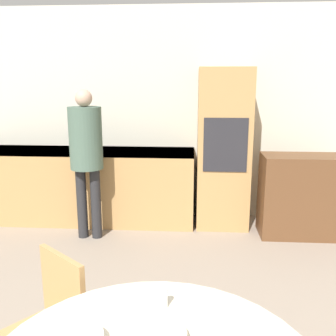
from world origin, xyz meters
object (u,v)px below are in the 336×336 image
(sideboard, at_px, (306,196))
(person_standing, at_px, (86,149))
(chair_far_left, at_px, (48,325))
(oven_unit, at_px, (223,149))

(sideboard, relative_size, person_standing, 0.61)
(chair_far_left, relative_size, person_standing, 0.51)
(chair_far_left, distance_m, person_standing, 2.31)
(oven_unit, xyz_separation_m, person_standing, (-1.49, -0.52, 0.08))
(oven_unit, distance_m, person_standing, 1.58)
(oven_unit, relative_size, person_standing, 1.14)
(oven_unit, xyz_separation_m, sideboard, (0.91, -0.30, -0.47))
(oven_unit, height_order, chair_far_left, oven_unit)
(chair_far_left, bearing_deg, sideboard, 89.85)
(oven_unit, relative_size, chair_far_left, 2.23)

